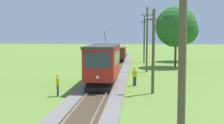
{
  "coord_description": "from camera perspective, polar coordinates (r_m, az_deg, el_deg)",
  "views": [
    {
      "loc": [
        2.97,
        -7.89,
        4.8
      ],
      "look_at": [
        0.53,
        20.57,
        1.96
      ],
      "focal_mm": 44.8,
      "sensor_mm": 36.0,
      "label": 1
    }
  ],
  "objects": [
    {
      "name": "tree_left_near",
      "position": [
        41.65,
        12.94,
        7.03
      ],
      "size": [
        5.9,
        5.9,
        8.84
      ],
      "color": "#4C3823",
      "rests_on": "ground"
    },
    {
      "name": "utility_pole_foreground",
      "position": [
        8.62,
        14.11,
        -1.96
      ],
      "size": [
        1.4,
        0.57,
        7.16
      ],
      "color": "brown",
      "rests_on": "ground"
    },
    {
      "name": "red_tram",
      "position": [
        25.7,
        -1.75,
        -0.14
      ],
      "size": [
        2.6,
        8.54,
        4.79
      ],
      "color": "red",
      "rests_on": "rail_right"
    },
    {
      "name": "utility_pole_mid",
      "position": [
        35.56,
        7.15,
        4.65
      ],
      "size": [
        1.4,
        0.51,
        8.18
      ],
      "color": "brown",
      "rests_on": "ground"
    },
    {
      "name": "utility_pole_near_tram",
      "position": [
        22.49,
        8.43,
        2.28
      ],
      "size": [
        1.4,
        0.52,
        6.79
      ],
      "color": "brown",
      "rests_on": "ground"
    },
    {
      "name": "freight_car",
      "position": [
        47.1,
        1.28,
        1.73
      ],
      "size": [
        2.4,
        5.2,
        2.31
      ],
      "color": "maroon",
      "rests_on": "rail_right"
    },
    {
      "name": "utility_pole_far",
      "position": [
        47.58,
        6.59,
        4.7
      ],
      "size": [
        1.4,
        0.39,
        7.85
      ],
      "color": "brown",
      "rests_on": "ground"
    },
    {
      "name": "second_worker",
      "position": [
        26.12,
        4.65,
        -2.73
      ],
      "size": [
        0.42,
        0.3,
        1.78
      ],
      "rotation": [
        0.0,
        0.0,
        1.75
      ],
      "color": "navy",
      "rests_on": "ground"
    },
    {
      "name": "tree_left_far",
      "position": [
        51.05,
        14.35,
        6.35
      ],
      "size": [
        5.24,
        5.24,
        8.18
      ],
      "color": "#4C3823",
      "rests_on": "ground"
    },
    {
      "name": "track_worker",
      "position": [
        22.03,
        -11.03,
        -4.39
      ],
      "size": [
        0.31,
        0.42,
        1.78
      ],
      "rotation": [
        0.0,
        0.0,
        0.21
      ],
      "color": "navy",
      "rests_on": "ground"
    }
  ]
}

